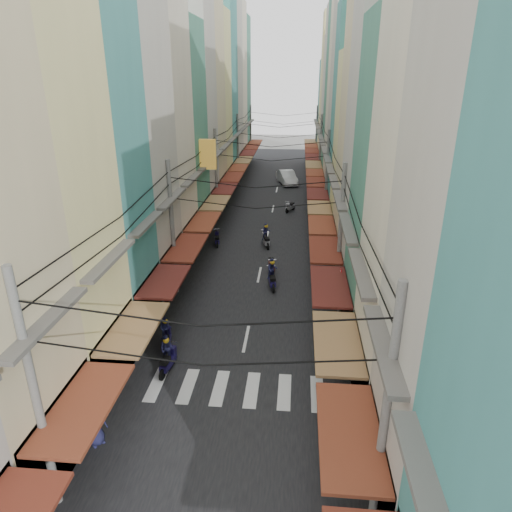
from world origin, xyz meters
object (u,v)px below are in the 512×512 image
Objects in this scene: white_car at (287,184)px; bicycle at (382,357)px; market_umbrella at (368,330)px; traffic_sign at (340,283)px.

white_car is 36.53m from bicycle.
market_umbrella is (-1.06, -1.37, 2.26)m from bicycle.
market_umbrella is 4.63m from traffic_sign.
traffic_sign is (3.69, -32.92, 2.34)m from white_car.
market_umbrella is (4.56, -37.47, 2.26)m from white_car.
market_umbrella is at bearing 137.68° from bicycle.
traffic_sign is (-1.93, 3.18, 2.34)m from bicycle.
traffic_sign is at bearing 100.74° from market_umbrella.
bicycle is 4.39m from traffic_sign.
market_umbrella is at bearing -98.39° from white_car.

